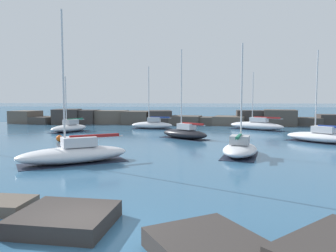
{
  "coord_description": "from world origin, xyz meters",
  "views": [
    {
      "loc": [
        3.74,
        -9.64,
        4.33
      ],
      "look_at": [
        -0.26,
        25.61,
        1.37
      ],
      "focal_mm": 35.0,
      "sensor_mm": 36.0,
      "label": 1
    }
  ],
  "objects": [
    {
      "name": "foreground_rocks",
      "position": [
        3.67,
        -0.72,
        0.33
      ],
      "size": [
        15.26,
        6.96,
        0.82
      ],
      "color": "#383330",
      "rests_on": "ground"
    },
    {
      "name": "sailboat_moored_4",
      "position": [
        -3.83,
        36.83,
        0.62
      ],
      "size": [
        6.11,
        2.44,
        8.93
      ],
      "color": "white",
      "rests_on": "ground"
    },
    {
      "name": "mooring_buoy_far_side",
      "position": [
        -10.89,
        21.78,
        0.33
      ],
      "size": [
        0.67,
        0.67,
        0.87
      ],
      "color": "#EA5914",
      "rests_on": "ground"
    },
    {
      "name": "sailboat_moored_0",
      "position": [
        1.54,
        25.77,
        0.62
      ],
      "size": [
        6.09,
        5.42,
        9.63
      ],
      "color": "black",
      "rests_on": "ground"
    },
    {
      "name": "mooring_buoy_orange_near",
      "position": [
        17.56,
        33.38,
        0.27
      ],
      "size": [
        0.55,
        0.55,
        0.75
      ],
      "color": "red",
      "rests_on": "ground"
    },
    {
      "name": "sailboat_moored_7",
      "position": [
        -5.02,
        11.35,
        0.66
      ],
      "size": [
        7.51,
        6.18,
        10.08
      ],
      "color": "white",
      "rests_on": "ground"
    },
    {
      "name": "sailboat_moored_3",
      "position": [
        6.4,
        15.37,
        0.57
      ],
      "size": [
        3.54,
        5.71,
        8.48
      ],
      "color": "white",
      "rests_on": "ground"
    },
    {
      "name": "sailboat_moored_2",
      "position": [
        10.87,
        36.88,
        0.65
      ],
      "size": [
        7.59,
        6.11,
        7.98
      ],
      "color": "silver",
      "rests_on": "ground"
    },
    {
      "name": "open_sea_beyond",
      "position": [
        0.0,
        105.4,
        0.0
      ],
      "size": [
        400.0,
        116.0,
        0.01
      ],
      "color": "#235175",
      "rests_on": "ground"
    },
    {
      "name": "sailboat_moored_6",
      "position": [
        -13.91,
        31.26,
        0.58
      ],
      "size": [
        4.54,
        6.0,
        7.18
      ],
      "color": "silver",
      "rests_on": "ground"
    },
    {
      "name": "breakwater_jetty",
      "position": [
        -1.29,
        45.26,
        1.03
      ],
      "size": [
        62.2,
        6.91,
        2.55
      ],
      "color": "brown",
      "rests_on": "ground"
    },
    {
      "name": "ground_plane",
      "position": [
        0.0,
        0.0,
        0.0
      ],
      "size": [
        600.0,
        600.0,
        0.0
      ],
      "primitive_type": "plane",
      "color": "#336084"
    },
    {
      "name": "sailboat_moored_5",
      "position": [
        15.15,
        24.09,
        0.6
      ],
      "size": [
        6.65,
        6.35,
        9.11
      ],
      "color": "white",
      "rests_on": "ground"
    }
  ]
}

